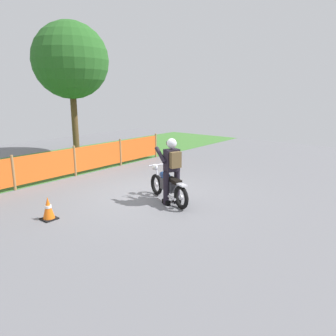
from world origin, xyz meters
The scene contains 7 objects.
ground centered at (0.00, 0.00, -0.01)m, with size 24.00×24.00×0.02m, color slate.
grass_verge centered at (0.00, 5.79, 0.01)m, with size 24.00×5.07×0.01m, color #427A33.
barrier_fence centered at (0.00, 3.26, 0.54)m, with size 8.47×0.08×1.05m.
tree_near_left centered at (2.47, 6.65, 4.14)m, with size 3.31×3.31×5.81m.
motorcycle_lead centered at (-0.04, -0.84, 0.43)m, with size 0.86×1.79×0.89m.
rider_lead centered at (-0.12, -1.03, 0.95)m, with size 0.68×0.78×1.69m.
traffic_cone centered at (-2.69, 0.47, 0.26)m, with size 0.32×0.32×0.53m.
Camera 1 is at (-6.25, -5.85, 2.79)m, focal length 34.05 mm.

